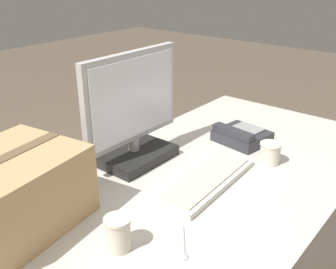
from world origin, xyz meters
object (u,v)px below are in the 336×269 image
(monitor, at_px, (133,118))
(paper_cup_left, at_px, (118,233))
(spoon, at_px, (183,247))
(cardboard_box, at_px, (8,194))
(desk_phone, at_px, (241,136))
(keyboard, at_px, (206,180))
(paper_cup_right, at_px, (270,153))

(monitor, height_order, paper_cup_left, monitor)
(spoon, xyz_separation_m, cardboard_box, (-0.24, 0.46, 0.11))
(desk_phone, distance_m, spoon, 0.76)
(keyboard, xyz_separation_m, cardboard_box, (-0.58, 0.31, 0.10))
(desk_phone, distance_m, paper_cup_left, 0.84)
(cardboard_box, bearing_deg, desk_phone, -13.19)
(monitor, bearing_deg, cardboard_box, -177.59)
(desk_phone, bearing_deg, spoon, -154.44)
(monitor, bearing_deg, spoon, -122.44)
(monitor, xyz_separation_m, paper_cup_left, (-0.42, -0.34, -0.13))
(paper_cup_right, bearing_deg, spoon, -176.06)
(keyboard, xyz_separation_m, desk_phone, (0.39, 0.08, 0.02))
(cardboard_box, bearing_deg, monitor, 2.41)
(keyboard, bearing_deg, monitor, 91.91)
(desk_phone, relative_size, spoon, 1.79)
(desk_phone, bearing_deg, keyboard, -160.62)
(monitor, xyz_separation_m, keyboard, (0.03, -0.33, -0.16))
(paper_cup_left, bearing_deg, paper_cup_right, -7.58)
(desk_phone, relative_size, cardboard_box, 0.51)
(keyboard, xyz_separation_m, spoon, (-0.33, -0.15, -0.01))
(paper_cup_left, bearing_deg, keyboard, 1.33)
(paper_cup_left, bearing_deg, desk_phone, 6.08)
(paper_cup_right, bearing_deg, cardboard_box, 154.40)
(monitor, relative_size, paper_cup_right, 5.56)
(keyboard, height_order, spoon, keyboard)
(desk_phone, bearing_deg, paper_cup_left, -165.95)
(desk_phone, relative_size, paper_cup_right, 2.73)
(desk_phone, distance_m, cardboard_box, 1.00)
(paper_cup_left, xyz_separation_m, spoon, (0.11, -0.14, -0.05))
(monitor, distance_m, paper_cup_right, 0.56)
(paper_cup_left, height_order, spoon, paper_cup_left)
(paper_cup_left, distance_m, paper_cup_right, 0.74)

